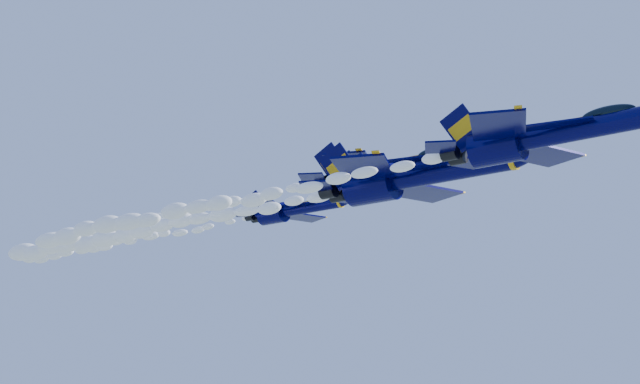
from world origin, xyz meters
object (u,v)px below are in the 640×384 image
Objects in this scene: jet_third at (391,169)px; jet_lead at (544,136)px; jet_fourth at (294,209)px; jet_second at (414,176)px.

jet_lead is at bearing -38.66° from jet_third.
jet_fourth is at bearing 147.39° from jet_lead.
jet_fourth is (-38.19, 24.43, 5.67)m from jet_lead.
jet_fourth is at bearing 155.69° from jet_third.
jet_second is at bearing 151.38° from jet_lead.
jet_third is at bearing -24.31° from jet_fourth.
jet_third reaches higher than jet_fourth.
jet_fourth is (-17.58, 7.94, 0.20)m from jet_third.
jet_second is 1.03× the size of jet_third.
jet_third is 19.30m from jet_fourth.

